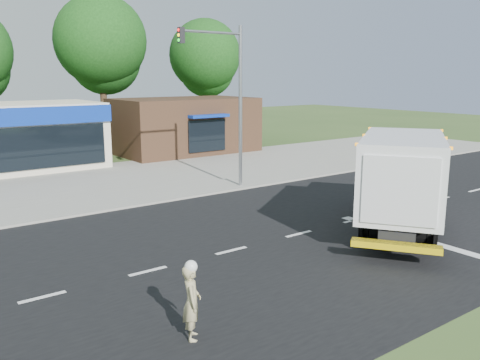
# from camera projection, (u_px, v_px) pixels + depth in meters

# --- Properties ---
(ground) EXTENTS (120.00, 120.00, 0.00)m
(ground) POSITION_uv_depth(u_px,v_px,m) (299.00, 234.00, 18.35)
(ground) COLOR #385123
(ground) RESTS_ON ground
(road_asphalt) EXTENTS (60.00, 14.00, 0.02)m
(road_asphalt) POSITION_uv_depth(u_px,v_px,m) (299.00, 234.00, 18.35)
(road_asphalt) COLOR black
(road_asphalt) RESTS_ON ground
(sidewalk) EXTENTS (60.00, 2.40, 0.12)m
(sidewalk) POSITION_uv_depth(u_px,v_px,m) (184.00, 192.00, 24.80)
(sidewalk) COLOR gray
(sidewalk) RESTS_ON ground
(parking_apron) EXTENTS (60.00, 9.00, 0.02)m
(parking_apron) POSITION_uv_depth(u_px,v_px,m) (133.00, 175.00, 29.38)
(parking_apron) COLOR gray
(parking_apron) RESTS_ON ground
(lane_markings) EXTENTS (55.20, 7.00, 0.01)m
(lane_markings) POSITION_uv_depth(u_px,v_px,m) (353.00, 236.00, 18.07)
(lane_markings) COLOR silver
(lane_markings) RESTS_ON road_asphalt
(ems_box_truck) EXTENTS (8.12, 6.74, 3.62)m
(ems_box_truck) POSITION_uv_depth(u_px,v_px,m) (402.00, 174.00, 18.54)
(ems_box_truck) COLOR black
(ems_box_truck) RESTS_ON ground
(emergency_worker) EXTENTS (0.65, 0.73, 1.80)m
(emergency_worker) POSITION_uv_depth(u_px,v_px,m) (192.00, 301.00, 10.91)
(emergency_worker) COLOR tan
(emergency_worker) RESTS_ON ground
(brown_storefront) EXTENTS (10.00, 6.70, 4.00)m
(brown_storefront) POSITION_uv_depth(u_px,v_px,m) (185.00, 125.00, 37.76)
(brown_storefront) COLOR #382316
(brown_storefront) RESTS_ON ground
(traffic_signal_pole) EXTENTS (3.51, 0.25, 8.00)m
(traffic_signal_pole) POSITION_uv_depth(u_px,v_px,m) (230.00, 90.00, 24.71)
(traffic_signal_pole) COLOR gray
(traffic_signal_pole) RESTS_ON ground
(background_trees) EXTENTS (36.77, 7.39, 12.10)m
(background_trees) POSITION_uv_depth(u_px,v_px,m) (39.00, 52.00, 38.55)
(background_trees) COLOR #332114
(background_trees) RESTS_ON ground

